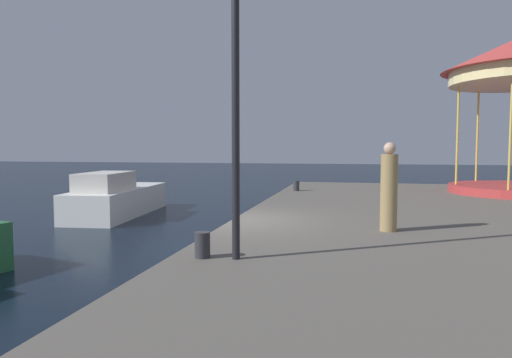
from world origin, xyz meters
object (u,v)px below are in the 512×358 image
(motorboat_white, at_px, (117,198))
(lamp_post_mid_promenade, at_px, (235,55))
(bollard_center, at_px, (296,186))
(person_mid_promenade, at_px, (389,190))
(bollard_north, at_px, (202,245))

(motorboat_white, xyz_separation_m, lamp_post_mid_promenade, (6.78, -8.54, 3.24))
(motorboat_white, height_order, bollard_center, motorboat_white)
(motorboat_white, bearing_deg, person_mid_promenade, -31.29)
(bollard_center, xyz_separation_m, person_mid_promenade, (2.92, -8.24, 0.65))
(motorboat_white, height_order, bollard_north, motorboat_white)
(bollard_north, distance_m, person_mid_promenade, 4.25)
(lamp_post_mid_promenade, height_order, bollard_center, lamp_post_mid_promenade)
(motorboat_white, relative_size, lamp_post_mid_promenade, 1.26)
(lamp_post_mid_promenade, bearing_deg, person_mid_promenade, 50.16)
(bollard_north, bearing_deg, motorboat_white, 126.09)
(lamp_post_mid_promenade, height_order, person_mid_promenade, lamp_post_mid_promenade)
(lamp_post_mid_promenade, xyz_separation_m, bollard_center, (-0.48, 11.17, -2.88))
(lamp_post_mid_promenade, relative_size, bollard_center, 11.36)
(motorboat_white, bearing_deg, bollard_north, -53.91)
(lamp_post_mid_promenade, relative_size, person_mid_promenade, 2.51)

